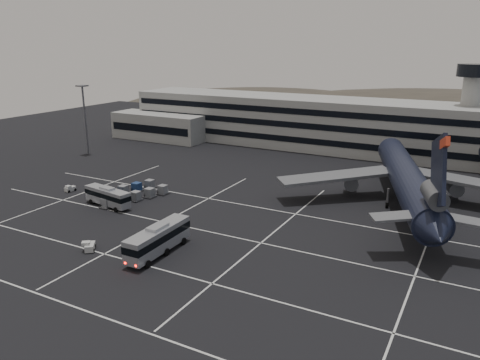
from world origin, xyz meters
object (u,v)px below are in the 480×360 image
object	(u,v)px
bus_near	(158,238)
tug_a	(70,189)
trijet_main	(407,179)
uld_cluster	(129,193)
bus_far	(108,196)

from	to	relation	value
bus_near	tug_a	bearing A→B (deg)	155.46
tug_a	trijet_main	bearing A→B (deg)	25.70
bus_near	uld_cluster	bearing A→B (deg)	138.72
trijet_main	uld_cluster	world-z (taller)	trijet_main
trijet_main	bus_near	world-z (taller)	trijet_main
bus_near	tug_a	world-z (taller)	bus_near
bus_far	uld_cluster	bearing A→B (deg)	8.36
bus_near	tug_a	xyz separation A→B (m)	(-33.80, 14.75, -1.77)
trijet_main	bus_near	xyz separation A→B (m)	(-27.27, -37.44, -2.89)
uld_cluster	bus_far	bearing A→B (deg)	-90.69
bus_near	bus_far	size ratio (longest dim) A/B	1.15
bus_near	bus_far	bearing A→B (deg)	149.41
bus_near	uld_cluster	world-z (taller)	bus_near
tug_a	uld_cluster	world-z (taller)	uld_cluster
bus_far	tug_a	distance (m)	13.58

